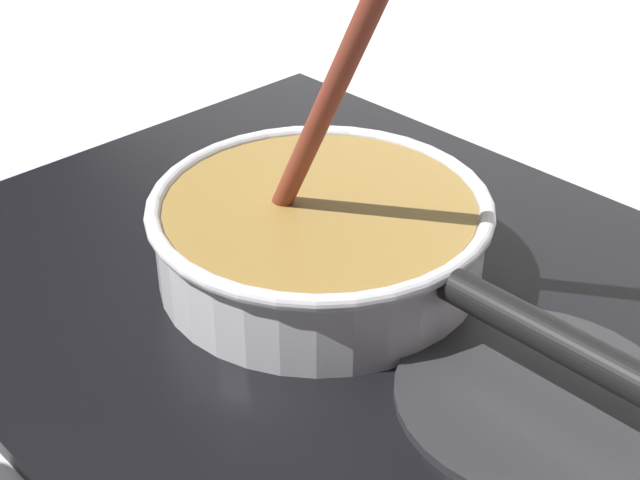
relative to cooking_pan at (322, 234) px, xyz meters
The scene contains 4 objects.
hob_plate 0.04m from the cooking_pan, behind, with size 0.56×0.48×0.01m, color black.
burner_ring 0.03m from the cooking_pan, behind, with size 0.18×0.18×0.01m, color #592D0C.
spare_burner 0.18m from the cooking_pan, ahead, with size 0.17×0.17×0.01m, color #262628.
cooking_pan is the anchor object (origin of this frame).
Camera 1 is at (0.49, -0.13, 0.38)m, focal length 51.69 mm.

